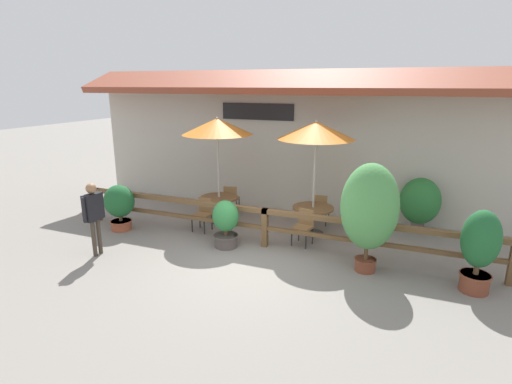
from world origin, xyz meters
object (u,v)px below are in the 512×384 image
dining_table_near (219,202)px  potted_plant_tall_tropical (119,204)px  patio_umbrella_middle (316,131)px  potted_plant_broad_leaf (420,202)px  dining_table_middle (313,212)px  potted_plant_small_flowering (369,208)px  patio_umbrella_near (217,127)px  potted_plant_corner_fern (226,223)px  chair_near_streetside (203,213)px  pedestrian (93,210)px  chair_middle_wallside (320,207)px  chair_near_wallside (231,198)px  chair_middle_streetside (304,225)px  potted_plant_entrance_palm (480,247)px

dining_table_near → potted_plant_tall_tropical: potted_plant_tall_tropical is taller
patio_umbrella_middle → potted_plant_broad_leaf: (2.56, 1.22, -1.88)m
dining_table_middle → potted_plant_small_flowering: 2.45m
dining_table_middle → potted_plant_tall_tropical: potted_plant_tall_tropical is taller
patio_umbrella_near → potted_plant_corner_fern: 2.80m
patio_umbrella_near → potted_plant_corner_fern: bearing=-58.0°
potted_plant_corner_fern → potted_plant_tall_tropical: bearing=-179.6°
patio_umbrella_middle → potted_plant_small_flowering: (1.57, -1.71, -1.32)m
potted_plant_tall_tropical → potted_plant_small_flowering: (6.42, -0.05, 0.66)m
potted_plant_tall_tropical → potted_plant_small_flowering: potted_plant_small_flowering is taller
dining_table_middle → potted_plant_tall_tropical: (-4.85, -1.66, 0.13)m
dining_table_near → patio_umbrella_middle: size_ratio=0.36×
chair_near_streetside → pedestrian: size_ratio=0.51×
potted_plant_corner_fern → dining_table_near: bearing=122.0°
patio_umbrella_near → pedestrian: 3.83m
chair_near_streetside → chair_middle_wallside: 3.24m
chair_middle_wallside → potted_plant_corner_fern: size_ratio=0.75×
patio_umbrella_near → dining_table_near: bearing=-116.6°
patio_umbrella_near → chair_near_wallside: patio_umbrella_near is taller
potted_plant_small_flowering → potted_plant_broad_leaf: 3.14m
chair_near_wallside → chair_middle_streetside: bearing=137.5°
chair_near_wallside → potted_plant_tall_tropical: (-2.15, -2.39, 0.22)m
potted_plant_entrance_palm → potted_plant_small_flowering: 2.09m
patio_umbrella_middle → chair_middle_wallside: bearing=88.5°
patio_umbrella_middle → pedestrian: patio_umbrella_middle is taller
patio_umbrella_middle → potted_plant_broad_leaf: 3.40m
dining_table_near → pedestrian: (-1.54, -3.12, 0.51)m
potted_plant_broad_leaf → potted_plant_entrance_palm: bearing=-71.0°
chair_middle_wallside → potted_plant_broad_leaf: potted_plant_broad_leaf is taller
chair_middle_streetside → potted_plant_small_flowering: size_ratio=0.38×
chair_near_streetside → potted_plant_broad_leaf: potted_plant_broad_leaf is taller
dining_table_middle → potted_plant_broad_leaf: (2.56, 1.22, 0.24)m
potted_plant_corner_fern → potted_plant_tall_tropical: 3.14m
patio_umbrella_near → potted_plant_entrance_palm: 6.78m
patio_umbrella_near → potted_plant_tall_tropical: (-2.15, -1.60, -1.98)m
chair_near_wallside → patio_umbrella_middle: bearing=151.8°
potted_plant_entrance_palm → chair_middle_wallside: bearing=144.0°
dining_table_near → chair_near_wallside: (-0.00, 0.79, -0.09)m
patio_umbrella_near → potted_plant_corner_fern: patio_umbrella_near is taller
potted_plant_entrance_palm → potted_plant_broad_leaf: (-1.04, 3.04, -0.08)m
patio_umbrella_middle → potted_plant_small_flowering: size_ratio=1.28×
chair_near_streetside → potted_plant_corner_fern: (1.06, -0.78, 0.11)m
chair_near_wallside → dining_table_middle: 2.80m
potted_plant_corner_fern → dining_table_middle: bearing=43.7°
chair_middle_wallside → potted_plant_small_flowering: size_ratio=0.38×
potted_plant_entrance_palm → potted_plant_corner_fern: bearing=178.1°
potted_plant_entrance_palm → pedestrian: (-7.84, -1.37, 0.19)m
chair_near_streetside → patio_umbrella_near: bearing=87.5°
patio_umbrella_near → patio_umbrella_middle: same height
pedestrian → patio_umbrella_near: bearing=-26.5°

